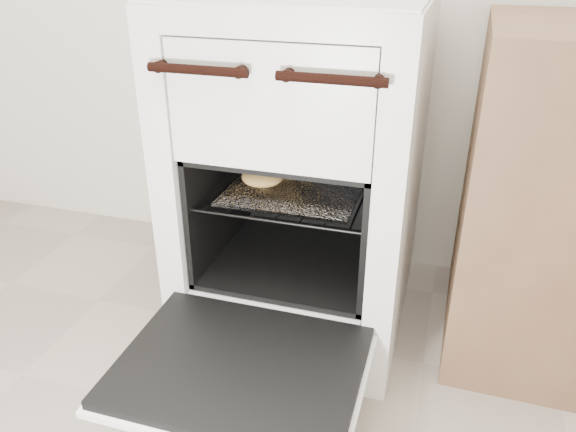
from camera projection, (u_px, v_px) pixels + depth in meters
The scene contains 5 objects.
stove at pixel (303, 177), 1.51m from camera, with size 0.59×0.65×0.90m.
oven_door at pixel (240, 369), 1.20m from camera, with size 0.53×0.41×0.04m.
oven_rack at pixel (297, 188), 1.46m from camera, with size 0.43×0.41×0.01m.
foil_sheet at pixel (295, 189), 1.44m from camera, with size 0.33×0.29×0.01m, color white.
baked_rolls at pixel (273, 172), 1.48m from camera, with size 0.18×0.21×0.04m.
Camera 1 is at (0.32, -0.18, 1.03)m, focal length 35.00 mm.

